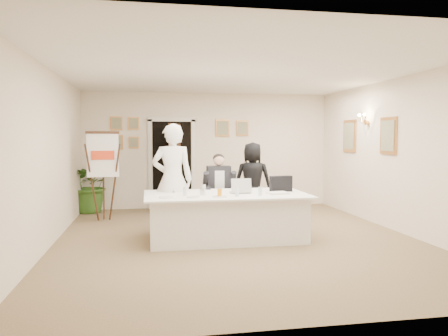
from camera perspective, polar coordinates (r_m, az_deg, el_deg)
The scene contains 28 objects.
floor at distance 7.50m, azimuth 1.72°, elevation -9.23°, with size 7.00×7.00×0.00m, color brown.
ceiling at distance 7.38m, azimuth 1.77°, elevation 12.45°, with size 6.00×7.00×0.02m, color white.
wall_back at distance 10.75m, azimuth -2.04°, elevation 2.32°, with size 6.00×0.10×2.80m, color #F6E5CF.
wall_front at distance 3.95m, azimuth 12.10°, elevation -0.68°, with size 6.00×0.10×2.80m, color #F6E5CF.
wall_left at distance 7.31m, azimuth -21.95°, elevation 1.24°, with size 0.10×7.00×2.80m, color #F6E5CF.
wall_right at distance 8.44m, azimuth 22.13°, elevation 1.56°, with size 0.10×7.00×2.80m, color #F6E5CF.
doorway at distance 10.50m, azimuth -6.67°, elevation 0.30°, with size 1.14×0.86×2.20m.
pictures_back_wall at distance 10.64m, azimuth -6.31°, elevation 4.70°, with size 3.40×0.06×0.80m, color #C18141, non-canonical shape.
pictures_right_wall at distance 9.46m, azimuth 18.16°, elevation 4.01°, with size 0.06×2.20×0.80m, color #C18141, non-canonical shape.
wall_sconce at distance 9.43m, azimuth 17.83°, elevation 6.14°, with size 0.20×0.30×0.24m, color #C2863E, non-canonical shape.
conference_table at distance 7.40m, azimuth 0.26°, elevation -6.29°, with size 2.71×1.45×0.78m.
seated_man at distance 8.36m, azimuth -0.65°, elevation -2.89°, with size 0.61×0.65×1.43m, color black, non-canonical shape.
flip_chart at distance 9.25m, azimuth -15.49°, elevation -1.62°, with size 0.64×0.42×1.80m.
standing_man at distance 7.69m, azimuth -6.75°, elevation -1.54°, with size 0.71×0.47×1.95m, color white.
standing_woman at distance 9.40m, azimuth 3.76°, elevation -1.55°, with size 0.79×0.51×1.62m, color black.
potted_palm at distance 10.48m, azimuth -17.14°, elevation -1.98°, with size 1.18×1.02×1.31m, color #2F5A1E.
laptop at distance 7.43m, azimuth 2.08°, elevation -2.20°, with size 0.34×0.36×0.28m, color #B7BABC, non-canonical shape.
laptop_bag at distance 7.66m, azimuth 7.44°, elevation -2.06°, with size 0.39×0.11×0.27m, color black.
paper_stack at distance 7.35m, azimuth 7.04°, elevation -3.26°, with size 0.33×0.23×0.03m, color white.
plate_left at distance 6.90m, azimuth -7.48°, elevation -3.81°, with size 0.24×0.24×0.01m, color white.
plate_mid at distance 6.88m, azimuth -4.03°, elevation -3.80°, with size 0.21×0.21×0.01m, color white.
plate_near at distance 6.91m, azimuth -0.53°, elevation -3.76°, with size 0.23×0.23×0.01m, color white.
glass_a at distance 7.09m, azimuth -5.12°, elevation -3.07°, with size 0.06×0.06×0.14m, color silver.
glass_b at distance 6.99m, azimuth 1.71°, elevation -3.16°, with size 0.06×0.06×0.14m, color silver.
glass_c at distance 7.12m, azimuth 4.76°, elevation -3.04°, with size 0.07×0.07×0.14m, color silver.
glass_d at distance 7.45m, azimuth -2.64°, elevation -2.71°, with size 0.06×0.06×0.14m, color silver.
oj_glass at distance 6.92m, azimuth -0.57°, elevation -3.27°, with size 0.07×0.07×0.13m, color orange.
steel_jug at distance 7.14m, azimuth -2.81°, elevation -3.13°, with size 0.10×0.10×0.11m, color silver.
Camera 1 is at (-1.48, -7.15, 1.72)m, focal length 35.00 mm.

